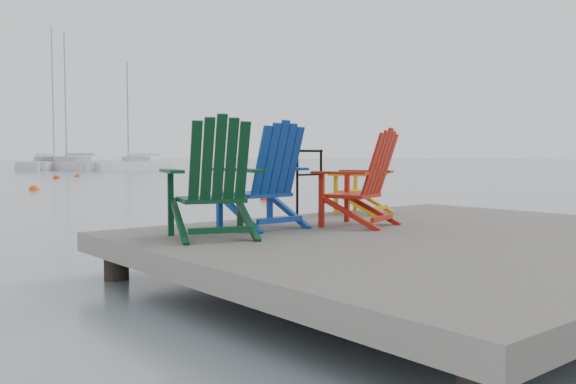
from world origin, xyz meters
TOP-DOWN VIEW (x-y plane):
  - ground at (0.00, 0.00)m, footprint 400.00×400.00m
  - dock at (0.00, 0.00)m, footprint 6.00×5.00m
  - handrail at (0.25, 2.45)m, footprint 0.48×0.04m
  - chair_green at (-2.14, 1.15)m, footprint 1.10×1.05m
  - chair_blue at (-1.23, 1.52)m, footprint 0.93×0.86m
  - chair_red at (-0.24, 0.96)m, footprint 1.04×0.99m
  - chair_yellow at (0.89, 1.98)m, footprint 0.90×0.86m
  - sailboat_near at (13.78, 49.24)m, footprint 4.78×9.33m
  - sailboat_mid at (13.42, 52.87)m, footprint 8.19×9.25m
  - sailboat_far at (17.74, 45.26)m, footprint 6.87×2.01m
  - buoy_a at (5.53, 10.37)m, footprint 0.33×0.33m
  - buoy_b at (1.83, 19.94)m, footprint 0.39×0.39m
  - buoy_c at (6.41, 30.97)m, footprint 0.40×0.40m
  - buoy_d at (8.45, 33.24)m, footprint 0.37×0.37m

SIDE VIEW (x-z plane):
  - ground at x=0.00m, z-range 0.00..0.00m
  - buoy_a at x=5.53m, z-range -0.17..0.17m
  - buoy_b at x=1.83m, z-range -0.19..0.19m
  - buoy_c at x=6.41m, z-range -0.20..0.20m
  - buoy_d at x=8.45m, z-range -0.18..0.18m
  - dock at x=0.00m, z-range -0.35..1.05m
  - sailboat_mid at x=13.42m, z-range -6.34..7.05m
  - sailboat_near at x=13.78m, z-range -5.84..6.55m
  - sailboat_far at x=17.74m, z-range -4.45..5.16m
  - chair_yellow at x=0.89m, z-range 0.50..1.46m
  - handrail at x=0.25m, z-range 0.59..1.49m
  - chair_red at x=-0.24m, z-range 0.50..1.59m
  - chair_blue at x=-1.23m, z-range 0.50..1.66m
  - chair_green at x=-2.14m, z-range 0.50..1.66m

